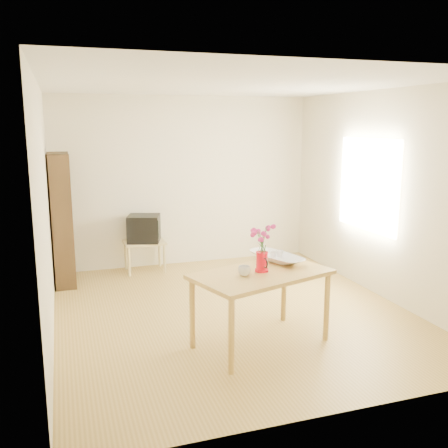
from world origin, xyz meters
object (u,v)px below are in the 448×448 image
object	(u,v)px
mug	(244,271)
television	(144,228)
pitcher	(262,262)
bowl	(277,241)
table	(261,281)

from	to	relation	value
mug	television	xyz separation A→B (m)	(-0.49, 2.94, -0.14)
pitcher	bowl	size ratio (longest dim) A/B	0.47
pitcher	bowl	xyz separation A→B (m)	(0.30, 0.31, 0.12)
table	mug	xyz separation A→B (m)	(-0.20, -0.04, 0.13)
pitcher	mug	distance (m)	0.23
mug	television	distance (m)	2.99
bowl	television	world-z (taller)	bowl
pitcher	bowl	distance (m)	0.44
table	television	distance (m)	2.98
mug	television	world-z (taller)	television
table	pitcher	world-z (taller)	pitcher
pitcher	television	world-z (taller)	pitcher
table	bowl	world-z (taller)	bowl
television	bowl	bearing A→B (deg)	-51.62
mug	bowl	world-z (taller)	bowl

